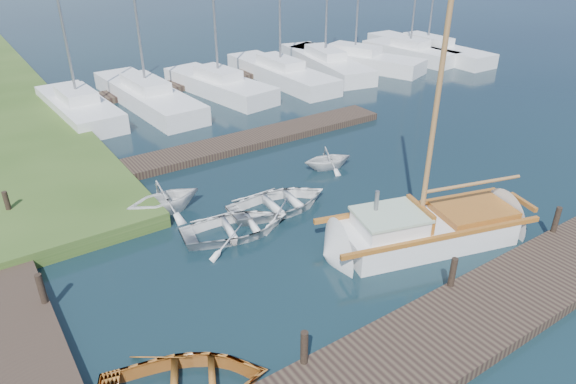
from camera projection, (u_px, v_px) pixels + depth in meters
ground at (288, 226)px, 15.83m from camera, size 160.00×160.00×0.00m
near_dock at (440, 338)px, 11.36m from camera, size 18.00×2.20×0.30m
far_dock at (240, 142)px, 21.52m from camera, size 14.00×1.60×0.30m
pontoon at (277, 69)px, 32.47m from camera, size 30.00×1.60×0.30m
mooring_post_1 at (304, 347)px, 10.35m from camera, size 0.16×0.16×0.80m
mooring_post_2 at (453, 272)px, 12.59m from camera, size 0.16×0.16×0.80m
mooring_post_3 at (556, 220)px, 14.83m from camera, size 0.16×0.16×0.80m
mooring_post_4 at (41, 289)px, 12.02m from camera, size 0.16×0.16×0.80m
mooring_post_5 at (7, 203)px, 15.69m from camera, size 0.16×0.16×0.80m
sailboat at (430, 231)px, 14.95m from camera, size 7.41×3.82×9.83m
dinghy at (184, 380)px, 10.05m from camera, size 4.03×3.55×0.69m
tender_a at (236, 224)px, 15.28m from camera, size 3.66×2.91×0.68m
tender_b at (163, 196)px, 16.28m from camera, size 2.43×2.10×1.26m
tender_c at (279, 200)px, 16.59m from camera, size 3.61×2.72×0.71m
tender_d at (328, 157)px, 19.36m from camera, size 2.20×2.01×0.99m
marina_boat_0 at (79, 106)px, 24.49m from camera, size 2.54×7.15×10.90m
marina_boat_1 at (147, 94)px, 26.22m from camera, size 2.69×9.41×9.43m
marina_boat_2 at (219, 83)px, 27.95m from camera, size 3.35×7.86×11.21m
marina_boat_3 at (280, 72)px, 30.23m from camera, size 2.21×8.99×11.34m
marina_boat_4 at (325, 61)px, 32.46m from camera, size 3.90×9.37×11.34m
marina_boat_5 at (355, 58)px, 33.32m from camera, size 5.18×9.28×10.86m
marina_boat_6 at (410, 51)px, 35.08m from camera, size 2.93×6.96×10.75m
marina_boat_7 at (427, 48)px, 36.10m from camera, size 2.36×10.20×10.91m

